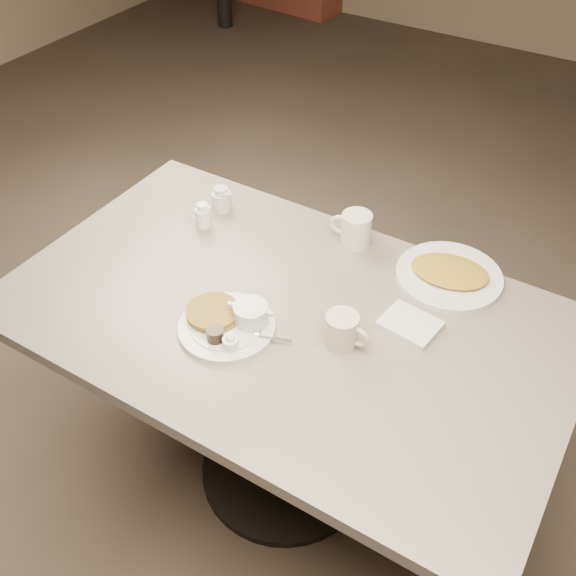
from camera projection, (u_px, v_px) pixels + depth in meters
The scene contains 9 objects.
room at pixel (283, 78), 1.32m from camera, with size 7.04×8.04×2.84m.
diner_table at pixel (284, 355), 1.87m from camera, with size 1.50×0.90×0.75m.
main_plate at pixel (229, 321), 1.70m from camera, with size 0.33×0.30×0.07m.
coffee_mug_near at pixel (343, 330), 1.64m from camera, with size 0.12×0.09×0.09m.
napkin at pixel (410, 325), 1.71m from camera, with size 0.16×0.13×0.02m.
coffee_mug_far at pixel (355, 229), 1.95m from camera, with size 0.13×0.10×0.10m.
creamer_left at pixel (203, 216), 2.02m from camera, with size 0.07×0.05×0.08m.
creamer_right at pixel (221, 199), 2.08m from camera, with size 0.09×0.07×0.08m.
hash_plate at pixel (449, 274), 1.85m from camera, with size 0.34×0.34×0.04m.
Camera 1 is at (0.67, -1.07, 1.97)m, focal length 41.17 mm.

